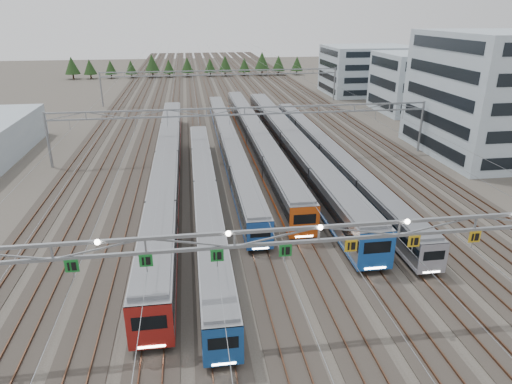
{
  "coord_description": "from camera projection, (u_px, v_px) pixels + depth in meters",
  "views": [
    {
      "loc": [
        -8.02,
        -26.01,
        21.0
      ],
      "look_at": [
        -1.63,
        17.43,
        3.5
      ],
      "focal_mm": 32.0,
      "sensor_mm": 36.0,
      "label": 1
    }
  ],
  "objects": [
    {
      "name": "ground",
      "position": [
        314.0,
        325.0,
        32.76
      ],
      "size": [
        400.0,
        400.0,
        0.0
      ],
      "primitive_type": "plane",
      "color": "#47423A",
      "rests_on": "ground"
    },
    {
      "name": "track_bed",
      "position": [
        218.0,
        88.0,
        124.11
      ],
      "size": [
        54.0,
        260.0,
        5.42
      ],
      "color": "#2D2823",
      "rests_on": "ground"
    },
    {
      "name": "train_a",
      "position": [
        168.0,
        164.0,
        60.02
      ],
      "size": [
        3.01,
        67.84,
        3.93
      ],
      "color": "black",
      "rests_on": "ground"
    },
    {
      "name": "train_b",
      "position": [
        205.0,
        193.0,
        51.23
      ],
      "size": [
        2.57,
        51.38,
        3.34
      ],
      "color": "black",
      "rests_on": "ground"
    },
    {
      "name": "train_c",
      "position": [
        229.0,
        143.0,
        70.85
      ],
      "size": [
        2.55,
        64.35,
        3.32
      ],
      "color": "black",
      "rests_on": "ground"
    },
    {
      "name": "train_d",
      "position": [
        255.0,
        137.0,
        73.2
      ],
      "size": [
        2.97,
        65.18,
        3.87
      ],
      "color": "black",
      "rests_on": "ground"
    },
    {
      "name": "train_e",
      "position": [
        290.0,
        144.0,
        68.45
      ],
      "size": [
        3.19,
        66.82,
        4.16
      ],
      "color": "black",
      "rests_on": "ground"
    },
    {
      "name": "train_f",
      "position": [
        328.0,
        154.0,
        65.28
      ],
      "size": [
        2.54,
        60.43,
        3.3
      ],
      "color": "black",
      "rests_on": "ground"
    },
    {
      "name": "gantry_near",
      "position": [
        318.0,
        238.0,
        30.02
      ],
      "size": [
        56.36,
        0.61,
        8.08
      ],
      "color": "gray",
      "rests_on": "ground"
    },
    {
      "name": "gantry_mid",
      "position": [
        245.0,
        117.0,
        67.16
      ],
      "size": [
        56.36,
        0.36,
        8.0
      ],
      "color": "gray",
      "rests_on": "ground"
    },
    {
      "name": "gantry_far",
      "position": [
        222.0,
        77.0,
        108.51
      ],
      "size": [
        56.36,
        0.36,
        8.0
      ],
      "color": "gray",
      "rests_on": "ground"
    },
    {
      "name": "depot_bldg_south",
      "position": [
        493.0,
        95.0,
        68.9
      ],
      "size": [
        18.0,
        22.0,
        18.25
      ],
      "primitive_type": "cube",
      "color": "#A1B4C0",
      "rests_on": "ground"
    },
    {
      "name": "depot_bldg_mid",
      "position": [
        412.0,
        83.0,
        99.82
      ],
      "size": [
        14.0,
        16.0,
        12.58
      ],
      "primitive_type": "cube",
      "color": "#A1B4C0",
      "rests_on": "ground"
    },
    {
      "name": "depot_bldg_north",
      "position": [
        367.0,
        70.0,
        122.31
      ],
      "size": [
        22.0,
        18.0,
        12.37
      ],
      "primitive_type": "cube",
      "color": "#A1B4C0",
      "rests_on": "ground"
    },
    {
      "name": "treeline",
      "position": [
        189.0,
        64.0,
        153.76
      ],
      "size": [
        81.2,
        5.6,
        7.02
      ],
      "color": "#332114",
      "rests_on": "ground"
    }
  ]
}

